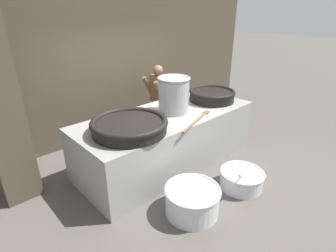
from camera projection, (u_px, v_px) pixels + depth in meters
The scene contains 10 objects.
ground_plane at pixel (168, 160), 5.20m from camera, with size 60.00×60.00×0.00m, color #56514C.
back_wall at pixel (107, 58), 5.82m from camera, with size 9.39×0.24×3.50m, color #4C4233.
hearth_platform at pixel (168, 138), 5.00m from camera, with size 3.47×1.41×0.99m.
giant_wok_near at pixel (129, 125), 4.04m from camera, with size 1.20×1.20×0.21m.
giant_wok_far at pixel (212, 95), 5.44m from camera, with size 0.95×0.95×0.23m.
stock_pot at pixel (174, 94), 4.76m from camera, with size 0.60×0.60×0.66m.
stirring_paddle at pixel (198, 120), 4.49m from camera, with size 1.05×0.42×0.04m.
cook at pixel (158, 98), 5.95m from camera, with size 0.41×0.63×1.64m.
prep_bowl_vegetables at pixel (242, 178), 4.35m from camera, with size 0.89×0.73×0.60m.
prep_bowl_meat at pixel (192, 199), 3.77m from camera, with size 0.81×0.81×0.42m.
Camera 1 is at (-3.05, -3.28, 2.73)m, focal length 28.00 mm.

